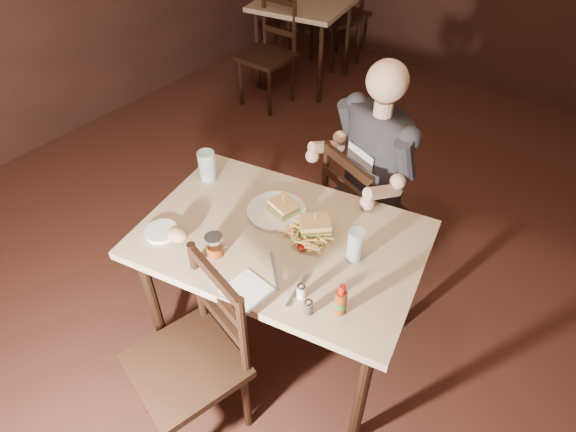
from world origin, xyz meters
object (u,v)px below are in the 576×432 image
Objects in this scene: bg_table at (304,11)px; glass_right at (355,245)px; bg_chair_near at (266,56)px; diner at (372,149)px; main_table at (281,249)px; bg_chair_far at (336,18)px; hot_sauce at (341,299)px; dinner_plate at (277,212)px; glass_left at (207,166)px; syrup_dispenser at (214,245)px; side_plate at (161,232)px; chair_near at (185,365)px; chair_far at (369,216)px.

bg_table is 6.24× the size of glass_right.
bg_chair_near is 2.24m from diner.
glass_right is at bearing 14.57° from main_table.
bg_chair_near is (0.00, -1.10, -0.01)m from bg_chair_far.
hot_sauce is at bearing -22.99° from main_table.
glass_right is at bearing -3.11° from dinner_plate.
syrup_dispenser is at bearing -42.14° from glass_left.
side_plate is at bearing -152.56° from glass_right.
glass_left is at bearing -63.76° from bg_table.
chair_near is 3.01m from bg_chair_near.
glass_left is 0.51m from syrup_dispenser.
hot_sauce is (2.12, -2.11, 0.39)m from bg_chair_near.
chair_far is (1.78, -1.81, -0.23)m from bg_table.
chair_near is 1.01× the size of bg_chair_near.
glass_right is (2.02, -1.85, 0.40)m from bg_chair_near.
dinner_plate is 2.65× the size of syrup_dispenser.
bg_chair_near is 5.95× the size of glass_right.
bg_chair_far and glass_right have the same top height.
diner reaches higher than syrup_dispenser.
side_plate is (-0.27, -0.05, -0.04)m from syrup_dispenser.
chair_far reaches higher than dinner_plate.
glass_left is (-0.59, -0.53, -0.05)m from diner.
diner is 1.05m from side_plate.
main_table is 2.59m from bg_chair_near.
glass_left is 0.98m from hot_sauce.
glass_right is at bearing 75.38° from chair_near.
bg_chair_near reaches higher than main_table.
main_table is 0.52m from side_plate.
syrup_dispenser reaches higher than main_table.
chair_far is 5.98× the size of glass_right.
glass_right is 0.83m from side_plate.
glass_left reaches higher than main_table.
syrup_dispenser is (-0.21, -0.88, -0.08)m from diner.
glass_right is 1.06× the size of side_plate.
bg_chair_near is at bearing 131.11° from dinner_plate.
bg_chair_far reaches higher than dinner_plate.
bg_chair_far is 9.43× the size of syrup_dispenser.
dinner_plate is at bearing -56.14° from bg_table.
chair_near is 3.97m from bg_chair_far.
side_plate reaches higher than main_table.
bg_table is at bearing 116.24° from glass_left.
bg_chair_near reaches higher than bg_table.
chair_near is 1.29m from diner.
glass_right is at bearing 23.47° from syrup_dispenser.
bg_table is at bearing 107.86° from syrup_dispenser.
chair_near is 9.20× the size of syrup_dispenser.
glass_right is (0.24, -0.59, 0.40)m from chair_far.
chair_near is at bearing 132.20° from bg_chair_far.
glass_right reaches higher than hot_sauce.
chair_far is 0.75m from glass_right.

